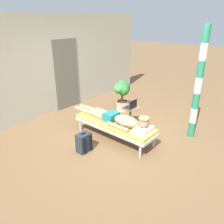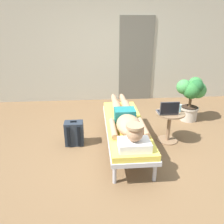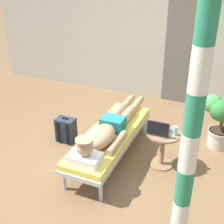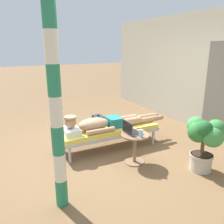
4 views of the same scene
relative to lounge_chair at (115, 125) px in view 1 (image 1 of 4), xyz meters
The scene contains 11 objects.
ground_plane 0.37m from the lounge_chair, 62.82° to the right, with size 40.00×40.00×0.00m, color brown.
house_wall_back 2.67m from the lounge_chair, 90.00° to the left, with size 7.60×0.20×2.70m, color #B2AD99.
house_door_panel 2.52m from the lounge_chair, 76.16° to the left, with size 0.84×0.03×2.04m, color #625F54.
lounge_chair is the anchor object (origin of this frame).
person_reclining 0.20m from the lounge_chair, 90.00° to the right, with size 0.53×2.17×0.33m.
side_table 0.76m from the lounge_chair, ahead, with size 0.48×0.48×0.52m.
laptop 0.73m from the lounge_chair, ahead, with size 0.31×0.24×0.23m.
drink_glass 0.94m from the lounge_chair, ahead, with size 0.06×0.06×0.13m, color #99D8E5.
backpack 0.85m from the lounge_chair, behind, with size 0.30×0.26×0.42m.
potted_plant 1.76m from the lounge_chair, 32.61° to the left, with size 0.62×0.50×0.87m.
porch_post 2.02m from the lounge_chair, 45.75° to the right, with size 0.15×0.15×2.47m.
Camera 1 is at (-3.55, -2.79, 2.58)m, focal length 35.81 mm.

